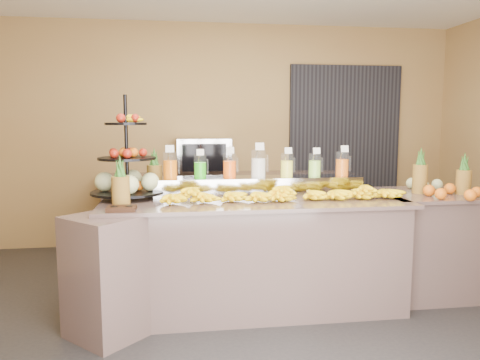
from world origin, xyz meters
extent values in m
plane|color=black|center=(0.00, 0.00, 0.00)|extent=(6.00, 6.00, 0.00)
cube|color=olive|center=(0.00, 2.51, 1.40)|extent=(6.00, 0.02, 2.80)
cube|color=black|center=(1.60, 2.46, 1.20)|extent=(1.50, 0.06, 2.20)
cube|color=#886762|center=(0.00, 0.30, 0.45)|extent=(2.40, 0.90, 0.90)
cube|color=#886762|center=(0.00, 0.30, 0.92)|extent=(2.50, 1.00, 0.03)
cube|color=#886762|center=(-1.15, -0.10, 0.45)|extent=(0.71, 0.71, 0.90)
cube|color=#886762|center=(1.70, 0.40, 0.45)|extent=(1.00, 0.80, 0.90)
cube|color=#886762|center=(1.70, 0.40, 0.92)|extent=(1.08, 0.88, 0.03)
cube|color=#886762|center=(0.00, 2.25, 0.45)|extent=(3.00, 0.50, 0.90)
cube|color=#886762|center=(0.00, 2.25, 0.92)|extent=(3.10, 0.55, 0.03)
cube|color=gray|center=(0.09, 0.58, 1.01)|extent=(1.85, 0.30, 0.15)
cylinder|color=silver|center=(-0.69, 0.58, 1.20)|extent=(0.13, 0.13, 0.23)
cylinder|color=#DF6200|center=(-0.69, 0.58, 1.16)|extent=(0.12, 0.12, 0.16)
cylinder|color=gray|center=(-0.71, 0.59, 1.25)|extent=(0.01, 0.01, 0.27)
cube|color=white|center=(-0.69, 0.52, 1.34)|extent=(0.07, 0.02, 0.06)
cylinder|color=silver|center=(-0.43, 0.58, 1.18)|extent=(0.11, 0.11, 0.20)
cylinder|color=#1FB70D|center=(-0.43, 0.58, 1.15)|extent=(0.10, 0.10, 0.14)
cylinder|color=gray|center=(-0.44, 0.59, 1.23)|extent=(0.01, 0.01, 0.24)
cube|color=white|center=(-0.43, 0.53, 1.31)|extent=(0.06, 0.02, 0.05)
cylinder|color=silver|center=(-0.17, 0.58, 1.19)|extent=(0.12, 0.12, 0.21)
cylinder|color=#FF5302|center=(-0.17, 0.58, 1.15)|extent=(0.11, 0.11, 0.15)
cylinder|color=gray|center=(-0.18, 0.59, 1.24)|extent=(0.01, 0.01, 0.25)
cube|color=white|center=(-0.17, 0.53, 1.32)|extent=(0.07, 0.02, 0.06)
cylinder|color=silver|center=(0.09, 0.58, 1.20)|extent=(0.13, 0.13, 0.24)
cylinder|color=silver|center=(0.09, 0.58, 1.16)|extent=(0.12, 0.12, 0.17)
cylinder|color=gray|center=(0.07, 0.59, 1.26)|extent=(0.01, 0.01, 0.29)
cube|color=white|center=(0.09, 0.52, 1.36)|extent=(0.08, 0.02, 0.07)
cylinder|color=silver|center=(0.35, 0.58, 1.18)|extent=(0.11, 0.11, 0.21)
cylinder|color=#F1EE42|center=(0.35, 0.58, 1.15)|extent=(0.11, 0.11, 0.14)
cylinder|color=gray|center=(0.34, 0.59, 1.23)|extent=(0.01, 0.01, 0.25)
cube|color=white|center=(0.35, 0.53, 1.32)|extent=(0.07, 0.02, 0.06)
cylinder|color=silver|center=(0.61, 0.58, 1.18)|extent=(0.11, 0.11, 0.20)
cylinder|color=#92D84A|center=(0.61, 0.58, 1.15)|extent=(0.10, 0.10, 0.14)
cylinder|color=gray|center=(0.60, 0.59, 1.23)|extent=(0.01, 0.01, 0.24)
cube|color=white|center=(0.61, 0.53, 1.31)|extent=(0.07, 0.02, 0.06)
cylinder|color=silver|center=(0.87, 0.58, 1.19)|extent=(0.12, 0.12, 0.22)
cylinder|color=orange|center=(0.87, 0.58, 1.15)|extent=(0.11, 0.11, 0.15)
cylinder|color=gray|center=(0.85, 0.59, 1.24)|extent=(0.01, 0.01, 0.26)
cube|color=white|center=(0.87, 0.53, 1.33)|extent=(0.07, 0.02, 0.06)
ellipsoid|color=yellow|center=(-0.67, 0.21, 0.98)|extent=(0.24, 0.18, 0.10)
ellipsoid|color=yellow|center=(-0.45, 0.21, 0.98)|extent=(0.24, 0.18, 0.10)
ellipsoid|color=yellow|center=(-0.23, 0.21, 0.98)|extent=(0.24, 0.18, 0.10)
ellipsoid|color=yellow|center=(-0.01, 0.21, 0.98)|extent=(0.24, 0.18, 0.10)
ellipsoid|color=yellow|center=(0.21, 0.21, 0.98)|extent=(0.24, 0.18, 0.10)
ellipsoid|color=yellow|center=(0.43, 0.21, 0.98)|extent=(0.24, 0.18, 0.10)
ellipsoid|color=yellow|center=(0.65, 0.21, 0.98)|extent=(0.24, 0.18, 0.10)
ellipsoid|color=yellow|center=(0.87, 0.21, 0.98)|extent=(0.24, 0.18, 0.10)
ellipsoid|color=yellow|center=(1.09, 0.21, 0.98)|extent=(0.24, 0.18, 0.10)
ellipsoid|color=yellow|center=(-0.50, 0.21, 1.05)|extent=(0.20, 0.16, 0.09)
ellipsoid|color=yellow|center=(0.21, 0.21, 1.05)|extent=(0.20, 0.16, 0.09)
ellipsoid|color=yellow|center=(0.91, 0.21, 1.05)|extent=(0.20, 0.16, 0.09)
cylinder|color=black|center=(-1.05, 0.50, 1.36)|extent=(0.04, 0.04, 0.86)
cylinder|color=black|center=(-1.05, 0.50, 0.98)|extent=(0.76, 0.76, 0.02)
cylinder|color=black|center=(-1.05, 0.50, 1.27)|extent=(0.59, 0.59, 0.02)
cylinder|color=black|center=(-1.05, 0.50, 1.55)|extent=(0.43, 0.43, 0.02)
sphere|color=beige|center=(-0.86, 0.50, 1.07)|extent=(0.16, 0.16, 0.16)
sphere|color=maroon|center=(-0.91, 0.50, 1.31)|extent=(0.08, 0.08, 0.08)
sphere|color=orange|center=(-1.14, 0.50, 1.03)|extent=(0.09, 0.09, 0.09)
cube|color=black|center=(-1.04, -0.08, 0.95)|extent=(0.21, 0.16, 0.03)
cylinder|color=brown|center=(-1.06, 0.09, 1.05)|extent=(0.14, 0.14, 0.23)
cone|color=#194B19|center=(-1.06, 0.09, 1.24)|extent=(0.07, 0.07, 0.16)
cylinder|color=brown|center=(-0.83, 0.74, 1.06)|extent=(0.14, 0.14, 0.25)
cone|color=#194B19|center=(-0.83, 0.74, 1.26)|extent=(0.07, 0.07, 0.16)
cylinder|color=brown|center=(1.54, 0.40, 1.06)|extent=(0.14, 0.14, 0.26)
cylinder|color=brown|center=(1.89, 0.29, 1.04)|extent=(0.13, 0.13, 0.22)
ellipsoid|color=orange|center=(1.70, 0.13, 0.98)|extent=(0.39, 0.26, 0.10)
cube|color=gray|center=(-0.30, 2.25, 1.15)|extent=(0.67, 0.48, 0.44)
camera|label=1|loc=(-0.66, -3.51, 1.58)|focal=35.00mm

